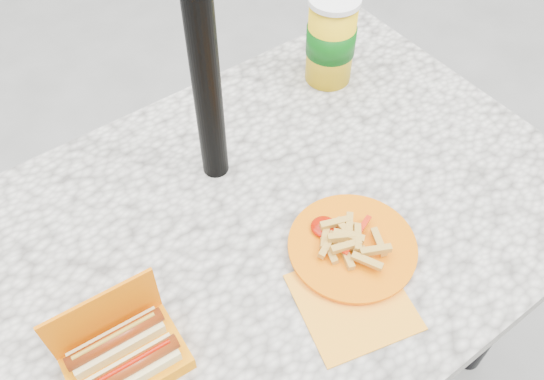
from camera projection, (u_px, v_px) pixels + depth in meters
ground at (267, 377)px, 1.63m from camera, size 60.00×60.00×0.00m
picnic_table at (264, 254)px, 1.13m from camera, size 1.20×0.80×0.75m
umbrella_pole at (198, 14)px, 0.86m from camera, size 0.05×0.05×2.20m
hotdog_box at (124, 357)px, 0.85m from camera, size 0.18×0.12×0.14m
fries_plate at (351, 250)px, 1.00m from camera, size 0.29×0.30×0.04m
soda_cup at (331, 39)px, 1.23m from camera, size 0.11×0.11×0.20m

